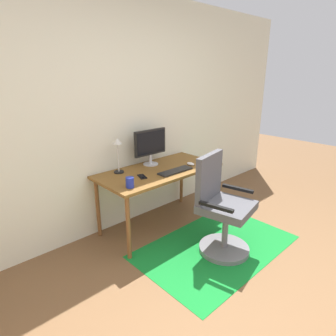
{
  "coord_description": "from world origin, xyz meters",
  "views": [
    {
      "loc": [
        -1.85,
        -0.53,
        1.76
      ],
      "look_at": [
        0.07,
        1.53,
        0.81
      ],
      "focal_mm": 30.37,
      "sensor_mm": 36.0,
      "label": 1
    }
  ],
  "objects": [
    {
      "name": "ground_plane",
      "position": [
        0.0,
        0.0,
        0.0
      ],
      "size": [
        12.0,
        12.0,
        0.0
      ],
      "primitive_type": "plane",
      "color": "brown"
    },
    {
      "name": "wall_back",
      "position": [
        0.0,
        2.2,
        1.3
      ],
      "size": [
        6.0,
        0.1,
        2.6
      ],
      "primitive_type": "cube",
      "color": "beige",
      "rests_on": "ground"
    },
    {
      "name": "area_rug",
      "position": [
        0.3,
        1.03,
        0.0
      ],
      "size": [
        1.67,
        1.06,
        0.01
      ],
      "primitive_type": "cube",
      "color": "#137629",
      "rests_on": "ground"
    },
    {
      "name": "desk",
      "position": [
        0.17,
        1.78,
        0.64
      ],
      "size": [
        1.44,
        0.7,
        0.71
      ],
      "color": "brown",
      "rests_on": "ground"
    },
    {
      "name": "monitor",
      "position": [
        0.21,
        1.99,
        0.96
      ],
      "size": [
        0.44,
        0.18,
        0.42
      ],
      "color": "#B2B2B7",
      "rests_on": "desk"
    },
    {
      "name": "keyboard",
      "position": [
        0.25,
        1.6,
        0.72
      ],
      "size": [
        0.43,
        0.13,
        0.02
      ],
      "primitive_type": "cube",
      "color": "black",
      "rests_on": "desk"
    },
    {
      "name": "computer_mouse",
      "position": [
        0.55,
        1.64,
        0.73
      ],
      "size": [
        0.06,
        0.1,
        0.03
      ],
      "primitive_type": "ellipsoid",
      "color": "white",
      "rests_on": "desk"
    },
    {
      "name": "coffee_cup",
      "position": [
        -0.39,
        1.57,
        0.76
      ],
      "size": [
        0.08,
        0.08,
        0.1
      ],
      "primitive_type": "cylinder",
      "color": "navy",
      "rests_on": "desk"
    },
    {
      "name": "cell_phone",
      "position": [
        -0.13,
        1.72,
        0.72
      ],
      "size": [
        0.11,
        0.15,
        0.01
      ],
      "primitive_type": "cube",
      "rotation": [
        0.0,
        0.0,
        -0.32
      ],
      "color": "black",
      "rests_on": "desk"
    },
    {
      "name": "desk_lamp",
      "position": [
        -0.23,
        2.0,
        0.98
      ],
      "size": [
        0.11,
        0.11,
        0.39
      ],
      "color": "black",
      "rests_on": "desk"
    },
    {
      "name": "office_chair",
      "position": [
        0.29,
        0.98,
        0.44
      ],
      "size": [
        0.62,
        0.57,
        1.01
      ],
      "rotation": [
        0.0,
        0.0,
        0.21
      ],
      "color": "slate",
      "rests_on": "ground"
    }
  ]
}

